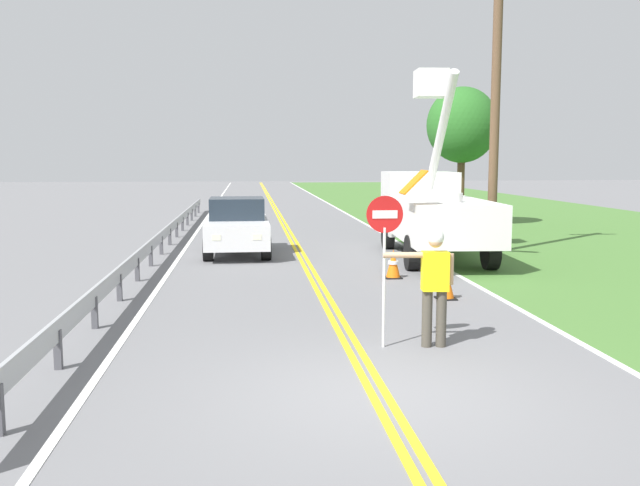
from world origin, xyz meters
The scene contains 15 objects.
ground_plane centered at (0.00, 0.00, 0.00)m, with size 160.00×160.00×0.00m, color slate.
grass_verge_right centered at (11.60, 20.00, 0.00)m, with size 16.00×110.00×0.01m, color #477533.
centerline_yellow_left centered at (-0.09, 20.00, 0.01)m, with size 0.11×110.00×0.01m, color yellow.
centerline_yellow_right centered at (0.09, 20.00, 0.01)m, with size 0.11×110.00×0.01m, color yellow.
edge_line_right centered at (3.60, 20.00, 0.01)m, with size 0.12×110.00×0.01m, color silver.
edge_line_left centered at (-3.60, 20.00, 0.01)m, with size 0.12×110.00×0.01m, color silver.
flagger_worker centered at (1.24, 2.07, 1.05)m, with size 1.09×0.27×1.83m.
stop_sign_paddle centered at (0.47, 2.13, 1.71)m, with size 0.56×0.04×2.33m.
utility_bucket_truck centered at (3.82, 11.72, 1.41)m, with size 2.99×6.92×5.48m.
oncoming_sedan_nearest centered at (-1.91, 12.76, 0.83)m, with size 1.95×4.13×1.70m.
utility_pole_near centered at (5.84, 12.19, 4.53)m, with size 1.80×0.28×8.70m.
traffic_cone_lead centered at (2.47, 5.56, 0.34)m, with size 0.40×0.40×0.70m.
traffic_cone_mid centered at (1.91, 8.13, 0.34)m, with size 0.40×0.40×0.70m.
guardrail_left_shoulder centered at (-4.20, 14.07, 0.52)m, with size 0.10×32.00×0.71m.
roadside_tree_verge centered at (7.51, 20.60, 4.27)m, with size 3.00×3.00×5.90m.
Camera 1 is at (-1.58, -7.98, 2.88)m, focal length 38.41 mm.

